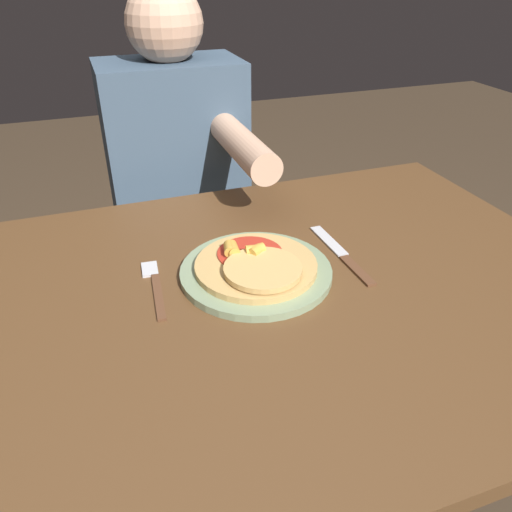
% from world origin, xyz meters
% --- Properties ---
extents(dining_table, '(1.22, 0.85, 0.76)m').
position_xyz_m(dining_table, '(0.00, 0.00, 0.65)').
color(dining_table, brown).
rests_on(dining_table, ground_plane).
extents(plate, '(0.27, 0.27, 0.01)m').
position_xyz_m(plate, '(0.01, 0.05, 0.77)').
color(plate, gray).
rests_on(plate, dining_table).
extents(pizza, '(0.22, 0.22, 0.04)m').
position_xyz_m(pizza, '(0.01, 0.05, 0.78)').
color(pizza, tan).
rests_on(pizza, plate).
extents(fork, '(0.03, 0.18, 0.00)m').
position_xyz_m(fork, '(-0.17, 0.08, 0.76)').
color(fork, brown).
rests_on(fork, dining_table).
extents(knife, '(0.02, 0.22, 0.00)m').
position_xyz_m(knife, '(0.18, 0.06, 0.76)').
color(knife, brown).
rests_on(knife, dining_table).
extents(person_diner, '(0.35, 0.52, 1.20)m').
position_xyz_m(person_diner, '(-0.01, 0.63, 0.69)').
color(person_diner, '#2D2D38').
rests_on(person_diner, ground_plane).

